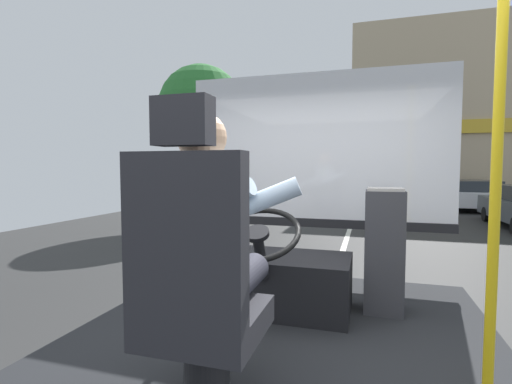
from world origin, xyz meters
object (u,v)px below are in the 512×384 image
at_px(bus_driver, 209,236).
at_px(handrail_pole, 497,161).
at_px(driver_seat, 197,289).
at_px(steering_console, 273,280).
at_px(parked_car_white, 471,194).
at_px(fare_box, 384,250).

relative_size(bus_driver, handrail_pole, 0.39).
bearing_deg(driver_seat, steering_console, 90.00).
xyz_separation_m(handrail_pole, parked_car_white, (3.62, 15.74, -1.13)).
height_order(fare_box, parked_car_white, fare_box).
height_order(steering_console, fare_box, fare_box).
height_order(handrail_pole, fare_box, handrail_pole).
relative_size(handrail_pole, parked_car_white, 0.51).
height_order(bus_driver, handrail_pole, handrail_pole).
relative_size(steering_console, handrail_pole, 0.52).
relative_size(driver_seat, steering_console, 1.18).
distance_m(driver_seat, fare_box, 1.66).
distance_m(steering_console, handrail_pole, 1.65).
bearing_deg(handrail_pole, driver_seat, -158.52).
xyz_separation_m(bus_driver, steering_console, (0.00, 1.14, -0.52)).
bearing_deg(parked_car_white, steering_console, -107.77).
distance_m(bus_driver, parked_car_white, 16.80).
xyz_separation_m(driver_seat, bus_driver, (0.00, 0.13, 0.20)).
height_order(driver_seat, bus_driver, driver_seat).
bearing_deg(steering_console, fare_box, 14.82).
bearing_deg(parked_car_white, bus_driver, -106.59).
height_order(driver_seat, parked_car_white, driver_seat).
height_order(steering_console, handrail_pole, handrail_pole).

